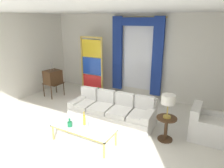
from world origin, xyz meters
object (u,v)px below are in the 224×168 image
vintage_tv (53,77)px  table_lamp_brass (168,100)px  bottle_blue_decanter (70,124)px  stained_glass_divider (92,67)px  round_side_table (166,127)px  couch_white_long (113,112)px  bottle_crystal_tall (87,124)px  armchair_white (205,127)px  peacock_figurine (96,94)px  bottle_amber_squat (84,119)px  coffee_table (83,128)px

vintage_tv → table_lamp_brass: 4.62m
bottle_blue_decanter → stained_glass_divider: 3.39m
vintage_tv → round_side_table: 4.63m
couch_white_long → bottle_crystal_tall: size_ratio=6.97×
stained_glass_divider → couch_white_long: bearing=-42.1°
bottle_crystal_tall → armchair_white: bearing=36.5°
peacock_figurine → armchair_white: bearing=-12.1°
bottle_blue_decanter → bottle_amber_squat: size_ratio=0.61×
bottle_crystal_tall → bottle_amber_squat: bearing=141.1°
table_lamp_brass → stained_glass_divider: bearing=151.5°
vintage_tv → armchair_white: bearing=-3.6°
couch_white_long → bottle_blue_decanter: bearing=-105.8°
couch_white_long → table_lamp_brass: (1.56, -0.19, 0.72)m
couch_white_long → round_side_table: bearing=-6.9°
bottle_amber_squat → stained_glass_divider: stained_glass_divider is taller
bottle_crystal_tall → peacock_figurine: (-1.40, 2.50, -0.33)m
vintage_tv → round_side_table: size_ratio=2.26×
vintage_tv → table_lamp_brass: size_ratio=2.36×
couch_white_long → coffee_table: bearing=-94.4°
coffee_table → bottle_amber_squat: (-0.04, 0.10, 0.17)m
bottle_amber_squat → vintage_tv: bearing=146.4°
coffee_table → stained_glass_divider: bearing=120.8°
couch_white_long → vintage_tv: 3.08m
round_side_table → armchair_white: bearing=35.5°
coffee_table → bottle_blue_decanter: 0.34m
bottle_amber_squat → vintage_tv: 3.39m
armchair_white → peacock_figurine: size_ratio=1.39×
coffee_table → round_side_table: round_side_table is taller
peacock_figurine → round_side_table: round_side_table is taller
armchair_white → bottle_blue_decanter: bearing=-147.4°
coffee_table → stained_glass_divider: (-1.72, 2.89, 0.68)m
bottle_crystal_tall → table_lamp_brass: size_ratio=0.60×
round_side_table → table_lamp_brass: 0.67m
armchair_white → round_side_table: bearing=-144.5°
stained_glass_divider → table_lamp_brass: stained_glass_divider is taller
couch_white_long → stained_glass_divider: stained_glass_divider is taller
bottle_blue_decanter → vintage_tv: (-2.57, 2.10, 0.25)m
bottle_crystal_tall → vintage_tv: bearing=146.0°
couch_white_long → peacock_figurine: bearing=138.3°
bottle_crystal_tall → stained_glass_divider: stained_glass_divider is taller
bottle_blue_decanter → armchair_white: 3.29m
bottle_crystal_tall → table_lamp_brass: 1.92m
bottle_crystal_tall → armchair_white: (2.31, 1.70, -0.26)m
bottle_blue_decanter → round_side_table: bottle_blue_decanter is taller
coffee_table → table_lamp_brass: 2.07m
armchair_white → stained_glass_divider: 4.44m
stained_glass_divider → coffee_table: bearing=-59.2°
bottle_blue_decanter → vintage_tv: bearing=140.7°
peacock_figurine → round_side_table: (2.89, -1.38, 0.14)m
bottle_amber_squat → armchair_white: bearing=31.5°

